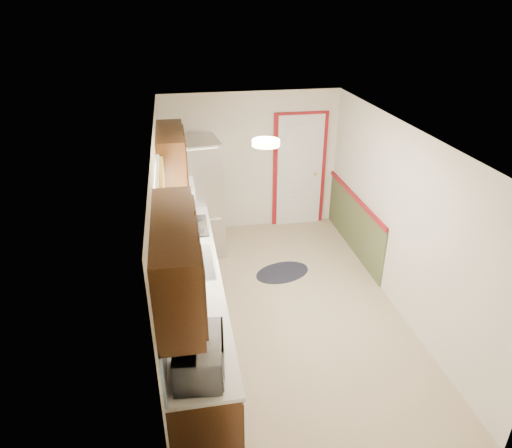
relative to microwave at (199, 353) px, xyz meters
name	(u,v)px	position (x,y,z in m)	size (l,w,h in m)	color
room_shell	(286,228)	(1.20, 1.95, 0.06)	(3.20, 5.20, 2.52)	tan
kitchen_run	(188,277)	(-0.04, 1.66, -0.33)	(0.63, 4.00, 2.20)	#3A1F0D
back_wall_trim	(311,182)	(2.19, 4.16, -0.25)	(1.12, 2.30, 2.08)	maroon
ceiling_fixture	(266,143)	(0.90, 1.75, 1.22)	(0.30, 0.30, 0.06)	#FFD88C
microwave	(199,353)	(0.00, 0.00, 0.00)	(0.60, 0.33, 0.40)	white
refrigerator	(195,198)	(0.18, 3.70, -0.21)	(0.86, 0.82, 1.87)	#B7B7BC
rug	(282,272)	(1.39, 2.78, -1.14)	(0.85, 0.55, 0.01)	black
cooktop	(187,227)	(0.01, 2.70, -0.19)	(0.55, 0.66, 0.02)	black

